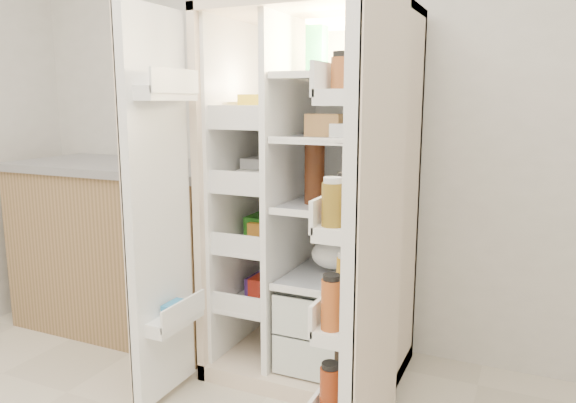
% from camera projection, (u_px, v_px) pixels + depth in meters
% --- Properties ---
extents(wall_back, '(4.00, 0.02, 2.70)m').
position_uv_depth(wall_back, '(327.00, 104.00, 2.98)').
color(wall_back, silver).
rests_on(wall_back, floor).
extents(refrigerator, '(0.92, 0.70, 1.80)m').
position_uv_depth(refrigerator, '(318.00, 227.00, 2.75)').
color(refrigerator, beige).
rests_on(refrigerator, floor).
extents(freezer_door, '(0.15, 0.40, 1.72)m').
position_uv_depth(freezer_door, '(159.00, 211.00, 2.39)').
color(freezer_door, white).
rests_on(freezer_door, floor).
extents(fridge_door, '(0.17, 0.58, 1.72)m').
position_uv_depth(fridge_door, '(369.00, 244.00, 1.91)').
color(fridge_door, white).
rests_on(fridge_door, floor).
extents(kitchen_counter, '(1.39, 0.74, 1.01)m').
position_uv_depth(kitchen_counter, '(133.00, 245.00, 3.31)').
color(kitchen_counter, '#97744B').
rests_on(kitchen_counter, floor).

